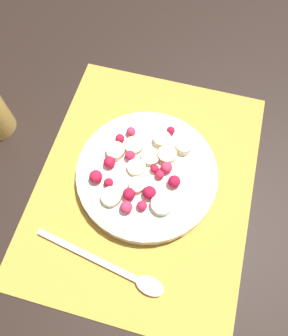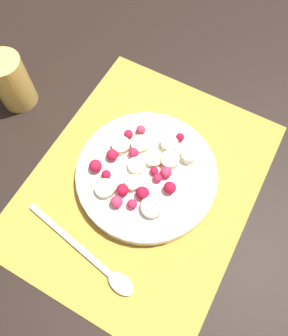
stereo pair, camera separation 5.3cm
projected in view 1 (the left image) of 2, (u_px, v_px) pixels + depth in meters
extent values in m
plane|color=black|center=(145.00, 184.00, 0.56)|extent=(3.00, 3.00, 0.00)
cube|color=gold|center=(145.00, 183.00, 0.56)|extent=(0.45, 0.36, 0.01)
cylinder|color=silver|center=(144.00, 173.00, 0.55)|extent=(0.24, 0.24, 0.02)
torus|color=silver|center=(144.00, 171.00, 0.54)|extent=(0.24, 0.24, 0.01)
cylinder|color=white|center=(144.00, 170.00, 0.54)|extent=(0.21, 0.21, 0.00)
cylinder|color=beige|center=(137.00, 185.00, 0.52)|extent=(0.04, 0.04, 0.01)
cylinder|color=beige|center=(167.00, 155.00, 0.54)|extent=(0.04, 0.04, 0.01)
cylinder|color=#F4EAB7|center=(115.00, 151.00, 0.55)|extent=(0.03, 0.03, 0.01)
cylinder|color=#F4EAB7|center=(136.00, 167.00, 0.54)|extent=(0.03, 0.03, 0.01)
cylinder|color=beige|center=(149.00, 157.00, 0.54)|extent=(0.04, 0.04, 0.01)
cylinder|color=#F4EAB7|center=(162.00, 140.00, 0.55)|extent=(0.04, 0.04, 0.01)
cylinder|color=beige|center=(162.00, 204.00, 0.51)|extent=(0.05, 0.05, 0.01)
cylinder|color=beige|center=(111.00, 197.00, 0.51)|extent=(0.04, 0.04, 0.01)
cylinder|color=beige|center=(134.00, 146.00, 0.55)|extent=(0.04, 0.04, 0.01)
cylinder|color=#F4EAB7|center=(184.00, 147.00, 0.55)|extent=(0.04, 0.04, 0.01)
sphere|color=red|center=(155.00, 169.00, 0.53)|extent=(0.01, 0.01, 0.01)
sphere|color=#DB3356|center=(126.00, 207.00, 0.50)|extent=(0.02, 0.02, 0.02)
sphere|color=#D12347|center=(130.00, 156.00, 0.54)|extent=(0.02, 0.02, 0.02)
sphere|color=#D12347|center=(160.00, 175.00, 0.53)|extent=(0.01, 0.01, 0.01)
sphere|color=#DB3356|center=(131.00, 132.00, 0.56)|extent=(0.02, 0.02, 0.02)
sphere|color=red|center=(109.00, 162.00, 0.53)|extent=(0.02, 0.02, 0.02)
sphere|color=#B21433|center=(174.00, 182.00, 0.52)|extent=(0.02, 0.02, 0.02)
sphere|color=#B21433|center=(149.00, 193.00, 0.51)|extent=(0.02, 0.02, 0.02)
sphere|color=#B21433|center=(109.00, 183.00, 0.52)|extent=(0.02, 0.02, 0.02)
sphere|color=#B21433|center=(171.00, 131.00, 0.56)|extent=(0.01, 0.01, 0.01)
sphere|color=#DB3356|center=(167.00, 167.00, 0.53)|extent=(0.02, 0.02, 0.02)
sphere|color=#B21433|center=(129.00, 194.00, 0.51)|extent=(0.02, 0.02, 0.02)
sphere|color=red|center=(120.00, 138.00, 0.55)|extent=(0.02, 0.02, 0.02)
sphere|color=red|center=(96.00, 177.00, 0.52)|extent=(0.02, 0.02, 0.02)
sphere|color=#D12347|center=(142.00, 206.00, 0.50)|extent=(0.02, 0.02, 0.02)
cube|color=silver|center=(87.00, 255.00, 0.50)|extent=(0.04, 0.17, 0.00)
ellipsoid|color=silver|center=(150.00, 286.00, 0.48)|extent=(0.03, 0.05, 0.01)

